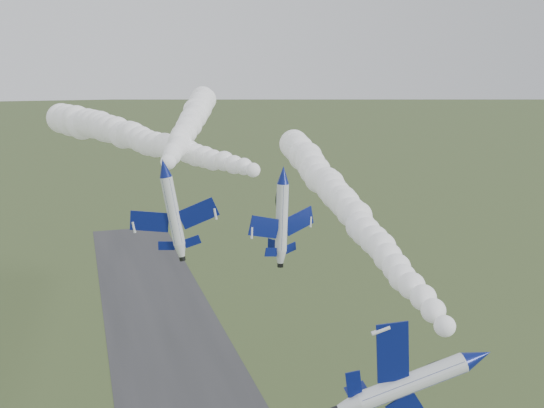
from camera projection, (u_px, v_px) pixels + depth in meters
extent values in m
cylinder|color=white|center=(477.00, 357.00, 44.51)|extent=(3.09, 8.43, 1.85)
cone|color=navy|center=(516.00, 394.00, 39.50)|extent=(2.16, 2.42, 1.85)
cone|color=white|center=(448.00, 329.00, 49.33)|extent=(2.10, 2.03, 1.85)
cylinder|color=black|center=(442.00, 324.00, 50.27)|extent=(1.02, 0.73, 0.94)
ellipsoid|color=black|center=(499.00, 368.00, 42.51)|extent=(1.65, 2.98, 1.23)
cube|color=navy|center=(462.00, 319.00, 44.49)|extent=(1.85, 2.56, 4.34)
cube|color=navy|center=(479.00, 386.00, 46.01)|extent=(1.85, 2.56, 4.34)
cube|color=navy|center=(448.00, 316.00, 48.07)|extent=(0.85, 1.17, 1.90)
cube|color=navy|center=(457.00, 350.00, 48.88)|extent=(0.85, 1.17, 1.90)
cube|color=navy|center=(468.00, 329.00, 48.35)|extent=(2.31, 1.87, 0.77)
cylinder|color=white|center=(164.00, 168.00, 64.71)|extent=(3.39, 7.69, 1.54)
cone|color=navy|center=(159.00, 176.00, 60.08)|extent=(1.99, 2.30, 1.54)
cone|color=white|center=(169.00, 162.00, 69.17)|extent=(1.90, 1.95, 1.54)
cylinder|color=black|center=(170.00, 160.00, 70.05)|extent=(0.89, 0.72, 0.78)
ellipsoid|color=black|center=(161.00, 166.00, 62.71)|extent=(1.65, 2.76, 1.03)
cube|color=navy|center=(141.00, 172.00, 65.39)|extent=(4.51, 3.12, 0.77)
cube|color=navy|center=(190.00, 164.00, 65.50)|extent=(4.51, 3.12, 0.77)
cube|color=navy|center=(156.00, 165.00, 68.36)|extent=(1.98, 1.41, 0.37)
cube|color=navy|center=(181.00, 161.00, 68.41)|extent=(1.98, 1.41, 0.37)
cube|color=navy|center=(166.00, 153.00, 67.91)|extent=(0.76, 1.50, 1.97)
cylinder|color=white|center=(283.00, 175.00, 70.35)|extent=(4.64, 7.90, 1.48)
cone|color=navy|center=(314.00, 181.00, 66.70)|extent=(2.21, 2.52, 1.48)
cone|color=white|center=(256.00, 170.00, 73.86)|extent=(2.06, 2.17, 1.48)
cylinder|color=black|center=(251.00, 169.00, 74.55)|extent=(0.92, 0.83, 0.75)
ellipsoid|color=black|center=(296.00, 173.00, 68.76)|extent=(2.03, 2.90, 0.99)
cube|color=navy|center=(260.00, 177.00, 69.04)|extent=(4.93, 3.88, 0.30)
cube|color=navy|center=(296.00, 174.00, 72.82)|extent=(4.93, 3.88, 0.30)
cube|color=navy|center=(251.00, 172.00, 72.23)|extent=(2.17, 1.74, 0.17)
cube|color=navy|center=(270.00, 170.00, 74.25)|extent=(2.17, 1.74, 0.17)
cube|color=navy|center=(262.00, 161.00, 72.83)|extent=(0.80, 1.47, 2.10)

